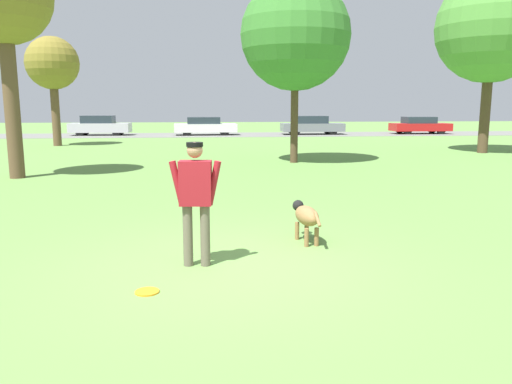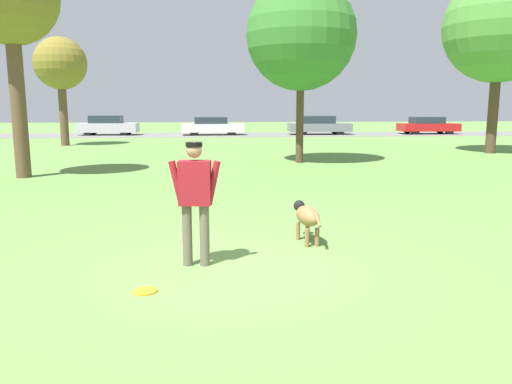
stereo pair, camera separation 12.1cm
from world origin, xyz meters
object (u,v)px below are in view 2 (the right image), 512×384
frisbee (145,291)px  tree_mid_center (301,35)px  tree_far_right (500,27)px  parked_car_grey (319,125)px  parked_car_white (212,126)px  parked_car_silver (108,126)px  parked_car_red (428,125)px  dog (307,216)px  person (195,194)px  tree_near_left (10,0)px  tree_far_left (60,65)px

frisbee → tree_mid_center: size_ratio=0.04×
tree_mid_center → tree_far_right: tree_far_right is taller
tree_mid_center → parked_car_grey: tree_mid_center is taller
parked_car_white → parked_car_grey: bearing=-1.8°
parked_car_silver → parked_car_red: (23.89, -0.56, -0.05)m
frisbee → parked_car_red: parked_car_red is taller
parked_car_grey → parked_car_red: bearing=-0.2°
frisbee → parked_car_white: bearing=88.6°
frisbee → parked_car_silver: size_ratio=0.06×
tree_mid_center → dog: bearing=-99.2°
person → dog: bearing=36.5°
parked_car_silver → parked_car_white: size_ratio=0.94×
parked_car_white → parked_car_grey: parked_car_grey is taller
tree_near_left → parked_car_red: tree_near_left is taller
tree_near_left → tree_far_right: size_ratio=0.82×
frisbee → parked_car_grey: size_ratio=0.06×
frisbee → parked_car_grey: 32.53m
parked_car_silver → tree_far_left: bearing=-90.0°
dog → parked_car_silver: bearing=8.1°
dog → parked_car_grey: parked_car_grey is taller
parked_car_silver → parked_car_grey: 15.52m
tree_mid_center → parked_car_white: (-3.28, 18.29, -3.97)m
tree_mid_center → parked_car_white: 19.00m
parked_car_silver → parked_car_white: parked_car_silver is taller
frisbee → tree_mid_center: bearing=72.7°
dog → frisbee: (-2.24, -1.93, -0.40)m
parked_car_silver → parked_car_white: 7.60m
dog → person: bearing=112.1°
dog → parked_car_red: size_ratio=0.24×
parked_car_white → parked_car_red: bearing=-2.4°
parked_car_white → tree_mid_center: bearing=-82.3°
person → tree_far_left: size_ratio=0.29×
parked_car_silver → parked_car_grey: bearing=0.1°
tree_far_right → parked_car_red: (3.78, 15.28, -4.83)m
parked_car_red → frisbee: bearing=-118.4°
frisbee → dog: bearing=40.9°
dog → tree_near_left: size_ratio=0.16×
parked_car_silver → parked_car_grey: (15.52, -0.48, -0.01)m
dog → tree_near_left: bearing=33.4°
person → tree_near_left: size_ratio=0.25×
dog → parked_car_white: (-1.49, 29.32, 0.24)m
tree_near_left → parked_car_grey: bearing=57.9°
person → frisbee: (-0.56, -0.93, -0.97)m
tree_far_left → frisbee: bearing=-72.1°
tree_mid_center → tree_far_right: size_ratio=0.84×
person → parked_car_grey: (8.12, 30.42, -0.29)m
tree_near_left → parked_car_red: (21.90, 21.50, -4.40)m
parked_car_white → tree_near_left: bearing=-107.1°
frisbee → parked_car_white: size_ratio=0.06×
tree_mid_center → parked_car_silver: size_ratio=1.54×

